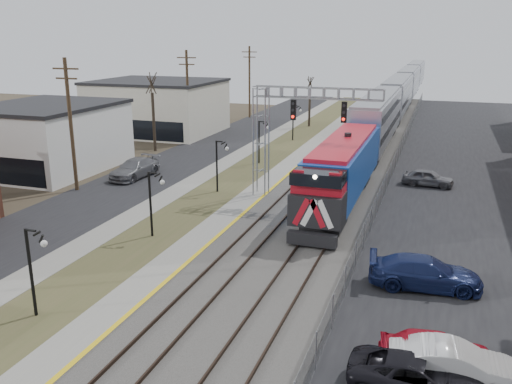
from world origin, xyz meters
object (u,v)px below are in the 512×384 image
at_px(train, 399,95).
at_px(car_lot_b, 454,365).
at_px(signal_gantry, 284,123).
at_px(car_lot_a, 436,351).

xyz_separation_m(train, car_lot_b, (7.33, -65.99, -2.22)).
height_order(train, signal_gantry, signal_gantry).
bearing_deg(car_lot_a, signal_gantry, 21.98).
relative_size(signal_gantry, car_lot_a, 2.25).
bearing_deg(train, car_lot_b, -83.67).
distance_m(train, signal_gantry, 47.09).
distance_m(train, car_lot_a, 65.60).
bearing_deg(train, car_lot_a, -84.10).
height_order(car_lot_a, car_lot_b, car_lot_b).
bearing_deg(signal_gantry, car_lot_b, -58.80).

